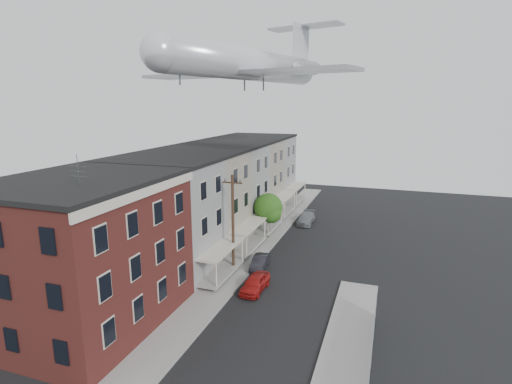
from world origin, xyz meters
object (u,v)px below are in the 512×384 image
Objects in this scene: airplane at (252,64)px; car_far at (306,218)px; street_tree at (269,209)px; car_near at (255,283)px; utility_pole at (233,223)px; car_mid at (260,262)px.

car_far is at bearing 73.45° from airplane.
street_tree is 8.07m from car_far.
airplane is (-3.27, 8.57, 17.93)m from car_near.
utility_pole is 17.71m from car_far.
car_near is 20.14m from airplane.
car_far is at bearing 79.50° from utility_pole.
street_tree is at bearing 88.11° from utility_pole.
street_tree reaches higher than car_mid.
airplane is (-0.21, 5.69, 13.93)m from utility_pole.
car_mid is 18.60m from airplane.
utility_pole is 5.81m from car_near.
car_near is at bearing -69.12° from airplane.
airplane reaches higher than street_tree.
car_near is 19.84m from car_far.
car_mid is at bearing 39.00° from utility_pole.
car_far reaches higher than car_mid.
car_mid is 15.38m from car_far.
car_far is at bearing 91.87° from car_near.
car_near is at bearing -91.39° from car_far.
car_far is at bearing 68.19° from street_tree.
street_tree is 1.45× the size of car_mid.
utility_pole is at bearing -145.23° from car_mid.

